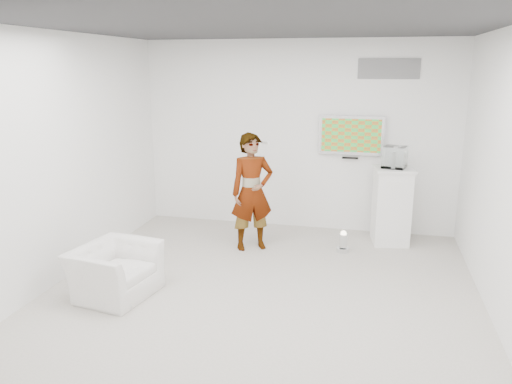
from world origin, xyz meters
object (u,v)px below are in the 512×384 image
person (252,192)px  armchair (115,271)px  pedestal (391,206)px  floor_uplight (343,242)px  tv (351,135)px

person → armchair: 2.27m
pedestal → floor_uplight: (-0.65, -0.55, -0.43)m
tv → floor_uplight: size_ratio=3.37×
armchair → floor_uplight: 3.20m
tv → pedestal: tv is taller
floor_uplight → person: bearing=-173.6°
person → floor_uplight: (1.31, 0.15, -0.70)m
armchair → floor_uplight: armchair is taller
armchair → pedestal: size_ratio=0.79×
tv → pedestal: size_ratio=0.87×
person → pedestal: (1.96, 0.70, -0.27)m
floor_uplight → pedestal: bearing=40.2°
tv → armchair: bearing=-129.8°
armchair → floor_uplight: bearing=-41.2°
armchair → floor_uplight: size_ratio=3.06×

